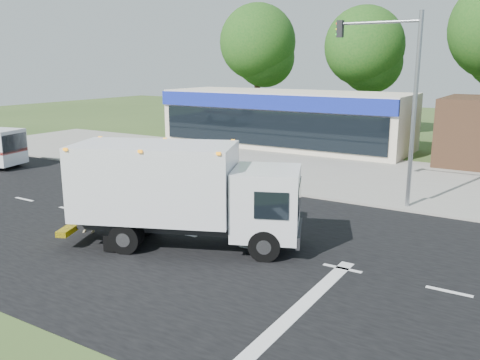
{
  "coord_description": "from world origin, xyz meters",
  "views": [
    {
      "loc": [
        7.84,
        -13.63,
        5.98
      ],
      "look_at": [
        -1.93,
        2.17,
        1.7
      ],
      "focal_mm": 38.0,
      "sensor_mm": 36.0,
      "label": 1
    }
  ],
  "objects": [
    {
      "name": "retail_strip_mall",
      "position": [
        -9.0,
        19.93,
        2.01
      ],
      "size": [
        18.0,
        6.2,
        4.0
      ],
      "color": "beige",
      "rests_on": "ground"
    },
    {
      "name": "ground",
      "position": [
        0.0,
        0.0,
        0.0
      ],
      "size": [
        120.0,
        120.0,
        0.0
      ],
      "primitive_type": "plane",
      "color": "#385123",
      "rests_on": "ground"
    },
    {
      "name": "background_trees",
      "position": [
        -0.85,
        28.16,
        7.38
      ],
      "size": [
        36.77,
        7.39,
        12.1
      ],
      "color": "#332114",
      "rests_on": "ground"
    },
    {
      "name": "road_asphalt",
      "position": [
        0.0,
        0.0,
        0.0
      ],
      "size": [
        60.0,
        14.0,
        0.02
      ],
      "primitive_type": "cube",
      "color": "black",
      "rests_on": "ground"
    },
    {
      "name": "sidewalk",
      "position": [
        0.0,
        8.2,
        0.06
      ],
      "size": [
        60.0,
        2.4,
        0.12
      ],
      "primitive_type": "cube",
      "color": "gray",
      "rests_on": "ground"
    },
    {
      "name": "emergency_worker",
      "position": [
        -6.01,
        -1.63,
        0.95
      ],
      "size": [
        0.79,
        0.67,
        1.94
      ],
      "rotation": [
        0.0,
        0.0,
        0.42
      ],
      "color": "tan",
      "rests_on": "ground"
    },
    {
      "name": "ems_box_truck",
      "position": [
        -2.35,
        -0.9,
        1.98
      ],
      "size": [
        8.07,
        5.2,
        3.44
      ],
      "rotation": [
        0.0,
        0.0,
        0.4
      ],
      "color": "black",
      "rests_on": "ground"
    },
    {
      "name": "parking_apron",
      "position": [
        0.0,
        14.0,
        0.01
      ],
      "size": [
        60.0,
        9.0,
        0.02
      ],
      "primitive_type": "cube",
      "color": "gray",
      "rests_on": "ground"
    },
    {
      "name": "traffic_signal_pole",
      "position": [
        2.35,
        7.6,
        4.92
      ],
      "size": [
        3.51,
        0.25,
        8.0
      ],
      "color": "gray",
      "rests_on": "ground"
    },
    {
      "name": "lane_markings",
      "position": [
        1.35,
        -1.35,
        0.02
      ],
      "size": [
        55.2,
        7.0,
        0.01
      ],
      "color": "silver",
      "rests_on": "road_asphalt"
    }
  ]
}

